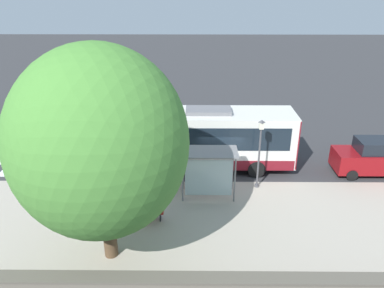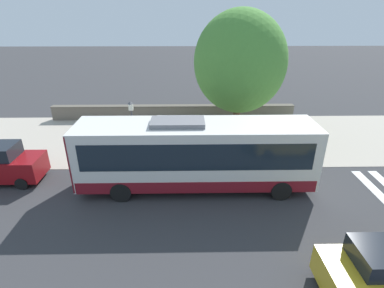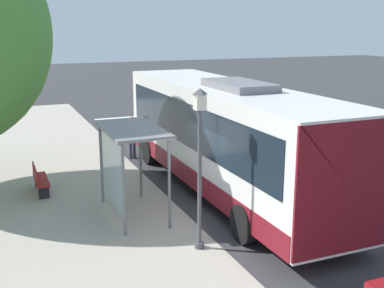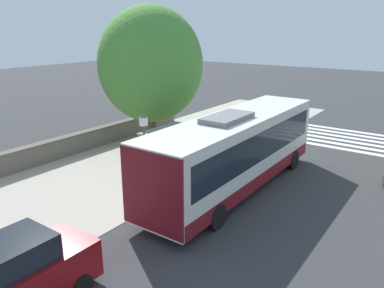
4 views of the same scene
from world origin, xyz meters
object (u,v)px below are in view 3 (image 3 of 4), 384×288
object	(u,v)px
pedestrian	(132,134)
parked_car_far_lane	(292,118)
bus_shelter	(127,145)
bus	(225,135)
bench	(40,179)
street_lamp_near	(200,156)

from	to	relation	value
pedestrian	parked_car_far_lane	bearing A→B (deg)	5.59
bus_shelter	bus	bearing A→B (deg)	12.94
pedestrian	bench	size ratio (longest dim) A/B	1.08
bus	parked_car_far_lane	size ratio (longest dim) A/B	2.81
bus_shelter	bench	world-z (taller)	bus_shelter
bus	street_lamp_near	xyz separation A→B (m)	(-2.40, -3.48, 0.43)
parked_car_far_lane	bench	bearing A→B (deg)	-162.82
bus	bench	xyz separation A→B (m)	(-5.56, 2.17, -1.43)
bus_shelter	street_lamp_near	size ratio (longest dim) A/B	0.75
pedestrian	bench	bearing A→B (deg)	-143.05
bus_shelter	parked_car_far_lane	size ratio (longest dim) A/B	0.70
bus	street_lamp_near	bearing A→B (deg)	-124.54
street_lamp_near	pedestrian	bearing A→B (deg)	84.98
bus_shelter	parked_car_far_lane	distance (m)	12.09
bench	pedestrian	bearing A→B (deg)	36.95
bench	parked_car_far_lane	world-z (taller)	parked_car_far_lane
pedestrian	bus	bearing A→B (deg)	-72.22
bus	pedestrian	bearing A→B (deg)	107.78
pedestrian	street_lamp_near	distance (m)	8.73
bus	bus_shelter	size ratio (longest dim) A/B	4.01
bus_shelter	bench	xyz separation A→B (m)	(-2.15, 2.95, -1.61)
bus	parked_car_far_lane	distance (m)	8.91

